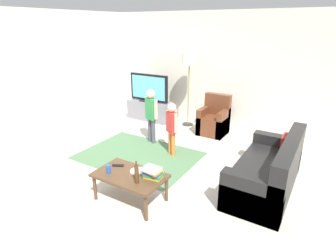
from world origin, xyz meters
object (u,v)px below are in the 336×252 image
Objects in this scene: plate at (138,171)px; floor_lamp at (189,63)px; child_near_tv at (151,111)px; child_center at (172,125)px; tv_stand at (150,111)px; coffee_table at (130,177)px; tv at (149,88)px; couch at (271,173)px; soda_can at (109,169)px; armchair at (214,121)px; book_stack at (152,172)px; tv_remote at (118,165)px; bottle at (137,174)px.

floor_lamp is at bearing 104.65° from plate.
child_near_tv reaches higher than child_center.
tv_stand is 3.61m from coffee_table.
tv reaches higher than couch.
child_center is 8.59× the size of soda_can.
floor_lamp is at bearing 8.22° from tv_stand.
soda_can is (-1.93, -1.43, 0.19)m from couch.
soda_can is at bearing -95.16° from armchair.
tv is 2.18m from child_center.
child_center reaches higher than soda_can.
book_stack is 0.64m from soda_can.
child_near_tv reaches higher than plate.
tv reaches higher than tv_remote.
tv_stand is 0.67× the size of floor_lamp.
floor_lamp is 3.39m from tv_remote.
child_center is 1.51m from plate.
tv_remote is at bearing -63.02° from tv.
plate is at bearing -57.95° from tv_stand.
plate is (0.30, -1.47, -0.19)m from child_center.
child_center reaches higher than book_stack.
child_near_tv is 1.12× the size of child_center.
child_near_tv is 2.19m from book_stack.
tv_remote is at bearing 161.57° from coffee_table.
book_stack reaches higher than soda_can.
book_stack is 0.25m from bottle.
tv reaches higher than soda_can.
tv_stand reaches higher than tv_remote.
plate is at bearing -143.21° from couch.
bottle is at bearing -74.52° from child_center.
couch reaches higher than book_stack.
child_center is (-0.26, -1.48, 0.32)m from armchair.
tv_remote is (-0.05, -1.49, -0.19)m from child_center.
couch is 1.75× the size of child_center.
bottle is at bearing -73.67° from floor_lamp.
child_near_tv is at bearing 118.94° from plate.
tv is 1.51m from child_near_tv.
child_center reaches higher than plate.
plate is (-1.60, -1.19, 0.14)m from couch.
coffee_table is at bearing -112.73° from plate.
tv_stand is 1.09× the size of tv.
child_center is 1.72m from soda_can.
floor_lamp is (-0.78, 0.19, 1.25)m from armchair.
child_center is at bearing 89.12° from soda_can.
armchair reaches higher than soda_can.
tv reaches higher than plate.
tv is 3.61× the size of book_stack.
book_stack is 1.79× the size of tv_remote.
tv_stand is 5.45× the size of plate.
armchair is 2.96m from plate.
bottle is at bearing -86.22° from armchair.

